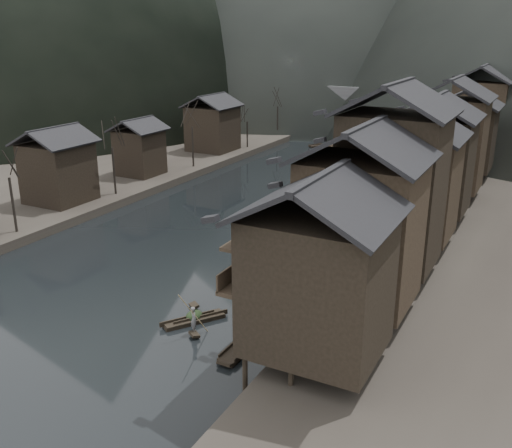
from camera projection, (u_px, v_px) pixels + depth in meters
The scene contains 12 objects.
water at pixel (155, 277), 46.60m from camera, with size 300.00×300.00×0.00m, color black.
left_bank at pixel (133, 146), 95.31m from camera, with size 40.00×200.00×1.20m, color #2D2823.
stilt_houses at pixel (430, 149), 52.24m from camera, with size 9.00×67.60×16.03m.
left_houses at pixel (119, 144), 70.64m from camera, with size 8.10×53.20×8.73m.
bare_trees at pixel (155, 134), 71.15m from camera, with size 3.96×72.92×7.92m.
moored_sampans at pixel (381, 215), 61.24m from camera, with size 3.36×65.04×0.47m.
midriver_boats at pixel (342, 163), 85.01m from camera, with size 16.44×30.90×0.45m.
stone_bridge at pixel (393, 109), 105.15m from camera, with size 40.00×6.00×9.00m.
hero_sampan at pixel (194, 319), 39.33m from camera, with size 3.31×4.37×0.43m.
cargo_heap at pixel (194, 311), 39.36m from camera, with size 1.04×1.36×0.62m, color black.
boatman at pixel (194, 316), 37.41m from camera, with size 0.66×0.43×1.80m, color #5D5D60.
bamboo_pole at pixel (195, 277), 36.39m from camera, with size 0.06×0.06×4.58m, color #8C7A51.
Camera 1 is at (27.27, -33.86, 19.22)m, focal length 40.00 mm.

